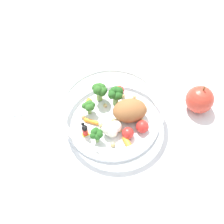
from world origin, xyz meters
The scene contains 4 objects.
ground_plane centered at (0.00, 0.00, 0.00)m, with size 2.40×2.40×0.00m, color white.
food_container centered at (0.01, -0.01, 0.03)m, with size 0.24×0.24×0.07m.
loose_apple centered at (0.19, -0.12, 0.03)m, with size 0.07×0.07×0.08m.
folded_napkin centered at (-0.10, 0.17, 0.00)m, with size 0.14×0.11×0.01m, color white.
Camera 1 is at (-0.23, -0.30, 0.55)m, focal length 43.62 mm.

